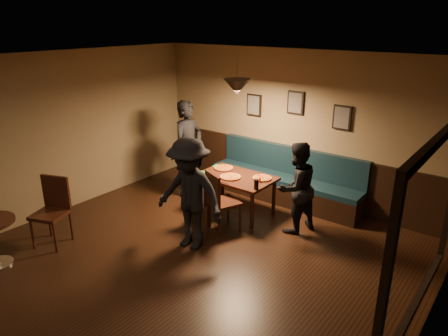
# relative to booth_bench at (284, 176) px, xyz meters

# --- Properties ---
(floor) EXTENTS (7.00, 7.00, 0.00)m
(floor) POSITION_rel_booth_bench_xyz_m (0.00, -3.20, -0.50)
(floor) COLOR black
(floor) RESTS_ON ground
(ceiling) EXTENTS (7.00, 7.00, 0.00)m
(ceiling) POSITION_rel_booth_bench_xyz_m (0.00, -3.20, 2.30)
(ceiling) COLOR silver
(ceiling) RESTS_ON ground
(wall_back) EXTENTS (6.00, 0.00, 6.00)m
(wall_back) POSITION_rel_booth_bench_xyz_m (0.00, 0.30, 0.90)
(wall_back) COLOR #8C704F
(wall_back) RESTS_ON ground
(wall_left) EXTENTS (0.00, 7.00, 7.00)m
(wall_left) POSITION_rel_booth_bench_xyz_m (-3.00, -3.20, 0.90)
(wall_left) COLOR #8C704F
(wall_left) RESTS_ON ground
(wall_right) EXTENTS (0.00, 7.00, 7.00)m
(wall_right) POSITION_rel_booth_bench_xyz_m (3.00, -3.20, 0.90)
(wall_right) COLOR #8C704F
(wall_right) RESTS_ON ground
(wainscot) EXTENTS (5.88, 0.06, 1.00)m
(wainscot) POSITION_rel_booth_bench_xyz_m (0.00, 0.27, 0.00)
(wainscot) COLOR black
(wainscot) RESTS_ON ground
(booth_bench) EXTENTS (3.00, 0.60, 1.00)m
(booth_bench) POSITION_rel_booth_bench_xyz_m (0.00, 0.00, 0.00)
(booth_bench) COLOR #0F232D
(booth_bench) RESTS_ON ground
(window_frame) EXTENTS (0.06, 2.56, 1.86)m
(window_frame) POSITION_rel_booth_bench_xyz_m (2.96, -2.70, 1.00)
(window_frame) COLOR black
(window_frame) RESTS_ON wall_right
(window_glass) EXTENTS (0.00, 2.40, 2.40)m
(window_glass) POSITION_rel_booth_bench_xyz_m (2.93, -2.70, 1.00)
(window_glass) COLOR black
(window_glass) RESTS_ON wall_right
(picture_left) EXTENTS (0.32, 0.04, 0.42)m
(picture_left) POSITION_rel_booth_bench_xyz_m (-0.90, 0.27, 1.20)
(picture_left) COLOR black
(picture_left) RESTS_ON wall_back
(picture_center) EXTENTS (0.32, 0.04, 0.42)m
(picture_center) POSITION_rel_booth_bench_xyz_m (0.00, 0.27, 1.35)
(picture_center) COLOR black
(picture_center) RESTS_ON wall_back
(picture_right) EXTENTS (0.32, 0.04, 0.42)m
(picture_right) POSITION_rel_booth_bench_xyz_m (0.90, 0.27, 1.20)
(picture_right) COLOR black
(picture_right) RESTS_ON wall_back
(pendant_lamp) EXTENTS (0.44, 0.44, 0.25)m
(pendant_lamp) POSITION_rel_booth_bench_xyz_m (-0.42, -0.97, 1.75)
(pendant_lamp) COLOR black
(pendant_lamp) RESTS_ON ceiling
(dining_table) EXTENTS (1.32, 0.85, 0.70)m
(dining_table) POSITION_rel_booth_bench_xyz_m (-0.42, -0.97, -0.15)
(dining_table) COLOR black
(dining_table) RESTS_ON floor
(chair_near_left) EXTENTS (0.47, 0.47, 0.85)m
(chair_near_left) POSITION_rel_booth_bench_xyz_m (-0.63, -1.59, -0.08)
(chair_near_left) COLOR #301D0D
(chair_near_left) RESTS_ON floor
(chair_near_right) EXTENTS (0.59, 0.59, 1.02)m
(chair_near_right) POSITION_rel_booth_bench_xyz_m (-0.20, -1.60, 0.01)
(chair_near_right) COLOR black
(chair_near_right) RESTS_ON floor
(diner_left) EXTENTS (0.45, 0.68, 1.86)m
(diner_left) POSITION_rel_booth_bench_xyz_m (-1.65, -0.84, 0.43)
(diner_left) COLOR black
(diner_left) RESTS_ON floor
(diner_right) EXTENTS (0.79, 0.89, 1.50)m
(diner_right) POSITION_rel_booth_bench_xyz_m (0.73, -0.92, 0.25)
(diner_right) COLOR black
(diner_right) RESTS_ON floor
(diner_front) EXTENTS (1.17, 0.75, 1.72)m
(diner_front) POSITION_rel_booth_bench_xyz_m (-0.28, -2.33, 0.36)
(diner_front) COLOR black
(diner_front) RESTS_ON floor
(pizza_a) EXTENTS (0.37, 0.37, 0.04)m
(pizza_a) POSITION_rel_booth_bench_xyz_m (-0.81, -0.82, 0.22)
(pizza_a) COLOR orange
(pizza_a) RESTS_ON dining_table
(pizza_b) EXTENTS (0.37, 0.37, 0.04)m
(pizza_b) POSITION_rel_booth_bench_xyz_m (-0.44, -1.10, 0.22)
(pizza_b) COLOR gold
(pizza_b) RESTS_ON dining_table
(pizza_c) EXTENTS (0.40, 0.40, 0.04)m
(pizza_c) POSITION_rel_booth_bench_xyz_m (0.02, -0.81, 0.22)
(pizza_c) COLOR orange
(pizza_c) RESTS_ON dining_table
(soda_glass) EXTENTS (0.09, 0.09, 0.16)m
(soda_glass) POSITION_rel_booth_bench_xyz_m (0.18, -1.25, 0.28)
(soda_glass) COLOR black
(soda_glass) RESTS_ON dining_table
(tabasco_bottle) EXTENTS (0.03, 0.03, 0.11)m
(tabasco_bottle) POSITION_rel_booth_bench_xyz_m (0.07, -0.98, 0.26)
(tabasco_bottle) COLOR #AA2405
(tabasco_bottle) RESTS_ON dining_table
(napkin_a) EXTENTS (0.15, 0.15, 0.01)m
(napkin_a) POSITION_rel_booth_bench_xyz_m (-1.00, -0.77, 0.20)
(napkin_a) COLOR #207B2B
(napkin_a) RESTS_ON dining_table
(napkin_b) EXTENTS (0.15, 0.15, 0.01)m
(napkin_b) POSITION_rel_booth_bench_xyz_m (-1.00, -1.20, 0.20)
(napkin_b) COLOR #1B661B
(napkin_b) RESTS_ON dining_table
(cutlery_set) EXTENTS (0.19, 0.03, 0.00)m
(cutlery_set) POSITION_rel_booth_bench_xyz_m (-0.44, -1.37, 0.20)
(cutlery_set) COLOR silver
(cutlery_set) RESTS_ON dining_table
(cafe_chair_far) EXTENTS (0.60, 0.60, 1.05)m
(cafe_chair_far) POSITION_rel_booth_bench_xyz_m (-2.01, -3.58, 0.02)
(cafe_chair_far) COLOR black
(cafe_chair_far) RESTS_ON floor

